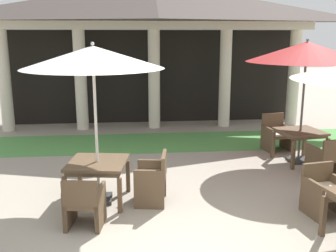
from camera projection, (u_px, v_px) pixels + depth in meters
background_pavilion at (153, 15)px, 11.72m from camera, size 10.09×2.94×4.38m
lawn_strip at (159, 142)px, 10.66m from camera, size 11.89×2.02×0.01m
patio_chair_near_foreground_north at (325, 192)px, 6.32m from camera, size 0.66×0.65×0.81m
patio_table_mid_left at (98, 167)px, 6.77m from camera, size 1.11×1.11×0.73m
patio_umbrella_mid_left at (93, 58)px, 6.35m from camera, size 2.32×2.32×2.74m
patio_chair_mid_left_east at (153, 179)px, 6.77m from camera, size 0.60×0.68×0.88m
patio_chair_mid_left_south at (84, 203)px, 5.90m from camera, size 0.61×0.63×0.82m
patio_table_mid_right at (300, 135)px, 8.88m from camera, size 1.05×1.05×0.74m
patio_umbrella_mid_right at (307, 52)px, 8.47m from camera, size 2.59×2.59×2.77m
patio_chair_mid_right_north at (276, 134)px, 9.88m from camera, size 0.70×0.68×0.91m
patio_chair_mid_right_south at (327, 158)px, 8.00m from camera, size 0.69×0.68×0.84m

